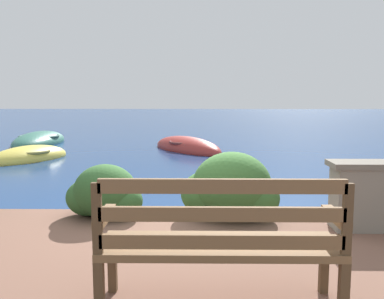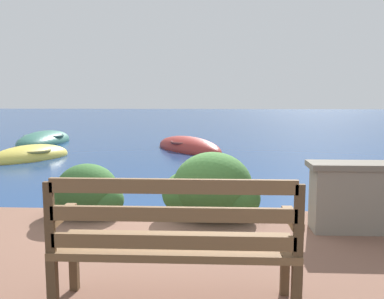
% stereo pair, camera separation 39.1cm
% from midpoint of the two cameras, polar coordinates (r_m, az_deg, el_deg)
% --- Properties ---
extents(ground_plane, '(80.00, 80.00, 0.00)m').
position_cam_midpoint_polar(ground_plane, '(5.46, -4.78, -10.22)').
color(ground_plane, navy).
extents(park_bench, '(1.61, 0.48, 0.93)m').
position_cam_midpoint_polar(park_bench, '(2.86, -0.23, -12.00)').
color(park_bench, brown).
rests_on(park_bench, patio_terrace).
extents(hedge_clump_left, '(0.92, 0.66, 0.62)m').
position_cam_midpoint_polar(hedge_clump_left, '(5.15, -13.75, -5.82)').
color(hedge_clump_left, '#2D5628').
rests_on(hedge_clump_left, patio_terrace).
extents(hedge_clump_centre, '(1.14, 0.82, 0.77)m').
position_cam_midpoint_polar(hedge_clump_centre, '(4.96, 2.88, -5.36)').
color(hedge_clump_centre, '#38662D').
rests_on(hedge_clump_centre, patio_terrace).
extents(rowboat_nearest, '(2.01, 2.47, 0.62)m').
position_cam_midpoint_polar(rowboat_nearest, '(11.54, -21.82, -1.01)').
color(rowboat_nearest, '#DBC64C').
rests_on(rowboat_nearest, ground_plane).
extents(rowboat_mid, '(2.57, 3.04, 0.70)m').
position_cam_midpoint_polar(rowboat_mid, '(12.49, -1.55, 0.17)').
color(rowboat_mid, '#9E2D28').
rests_on(rowboat_mid, ground_plane).
extents(rowboat_far, '(1.39, 3.11, 0.71)m').
position_cam_midpoint_polar(rowboat_far, '(15.06, -20.39, 0.96)').
color(rowboat_far, '#336B5B').
rests_on(rowboat_far, ground_plane).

